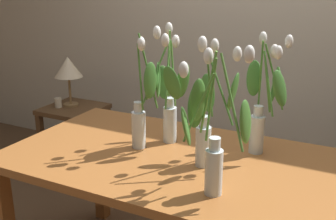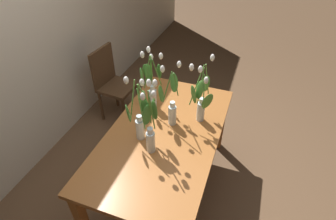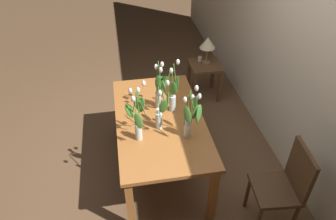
# 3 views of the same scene
# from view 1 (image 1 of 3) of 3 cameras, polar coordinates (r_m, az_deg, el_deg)

# --- Properties ---
(room_wall_rear) EXTENTS (9.00, 0.10, 2.70)m
(room_wall_rear) POSITION_cam_1_polar(r_m,az_deg,el_deg) (3.14, 13.52, 14.03)
(room_wall_rear) COLOR beige
(room_wall_rear) RESTS_ON ground
(dining_table) EXTENTS (1.60, 0.90, 0.74)m
(dining_table) POSITION_cam_1_polar(r_m,az_deg,el_deg) (1.96, 1.30, -8.98)
(dining_table) COLOR #A3602D
(dining_table) RESTS_ON ground
(tulip_vase_0) EXTENTS (0.27, 0.22, 0.59)m
(tulip_vase_0) POSITION_cam_1_polar(r_m,az_deg,el_deg) (1.53, 5.91, -3.64)
(tulip_vase_0) COLOR silver
(tulip_vase_0) RESTS_ON dining_table
(tulip_vase_1) EXTENTS (0.23, 0.23, 0.59)m
(tulip_vase_1) POSITION_cam_1_polar(r_m,az_deg,el_deg) (2.00, -0.03, 1.59)
(tulip_vase_1) COLOR silver
(tulip_vase_1) RESTS_ON dining_table
(tulip_vase_2) EXTENTS (0.14, 0.16, 0.59)m
(tulip_vase_2) POSITION_cam_1_polar(r_m,az_deg,el_deg) (1.96, -3.45, -0.05)
(tulip_vase_2) COLOR silver
(tulip_vase_2) RESTS_ON dining_table
(tulip_vase_3) EXTENTS (0.23, 0.20, 0.56)m
(tulip_vase_3) POSITION_cam_1_polar(r_m,az_deg,el_deg) (1.95, 13.22, 0.68)
(tulip_vase_3) COLOR silver
(tulip_vase_3) RESTS_ON dining_table
(tulip_vase_4) EXTENTS (0.22, 0.15, 0.55)m
(tulip_vase_4) POSITION_cam_1_polar(r_m,az_deg,el_deg) (1.78, 5.68, -2.13)
(tulip_vase_4) COLOR silver
(tulip_vase_4) RESTS_ON dining_table
(side_table) EXTENTS (0.44, 0.44, 0.55)m
(side_table) POSITION_cam_1_polar(r_m,az_deg,el_deg) (3.41, -12.84, -1.48)
(side_table) COLOR brown
(side_table) RESTS_ON ground
(table_lamp) EXTENTS (0.22, 0.22, 0.40)m
(table_lamp) POSITION_cam_1_polar(r_m,az_deg,el_deg) (3.34, -13.65, 5.63)
(table_lamp) COLOR olive
(table_lamp) RESTS_ON side_table
(pillar_candle) EXTENTS (0.06, 0.06, 0.07)m
(pillar_candle) POSITION_cam_1_polar(r_m,az_deg,el_deg) (3.38, -14.95, 0.98)
(pillar_candle) COLOR beige
(pillar_candle) RESTS_ON side_table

